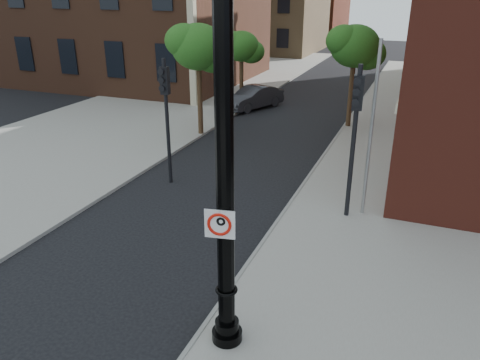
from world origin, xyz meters
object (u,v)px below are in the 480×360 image
at_px(parked_car, 253,97).
at_px(traffic_signal_right, 355,119).
at_px(lamppost, 225,194).
at_px(traffic_signal_left, 166,101).
at_px(no_parking_sign, 220,224).

bearing_deg(parked_car, traffic_signal_right, -34.62).
bearing_deg(lamppost, traffic_signal_left, 126.99).
xyz_separation_m(traffic_signal_left, traffic_signal_right, (6.51, -0.54, 0.17)).
distance_m(parked_car, traffic_signal_right, 14.63).
distance_m(lamppost, traffic_signal_right, 6.56).
height_order(lamppost, traffic_signal_left, lamppost).
bearing_deg(parked_car, traffic_signal_left, -61.16).
bearing_deg(no_parking_sign, lamppost, 69.06).
distance_m(parked_car, traffic_signal_left, 12.00).
xyz_separation_m(lamppost, no_parking_sign, (-0.03, -0.18, -0.52)).
distance_m(no_parking_sign, parked_car, 20.01).
relative_size(no_parking_sign, traffic_signal_left, 0.12).
relative_size(lamppost, traffic_signal_left, 1.61).
distance_m(lamppost, parked_car, 19.91).
xyz_separation_m(no_parking_sign, parked_car, (-6.29, 18.87, -2.16)).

